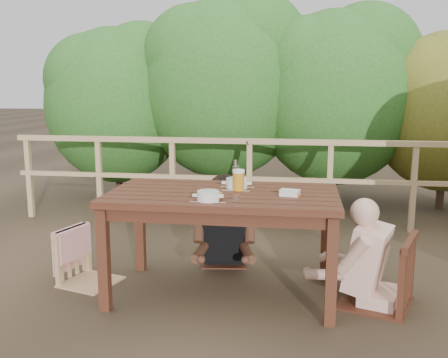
# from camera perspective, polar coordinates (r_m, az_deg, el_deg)

# --- Properties ---
(ground) EXTENTS (60.00, 60.00, 0.00)m
(ground) POSITION_cam_1_polar(r_m,az_deg,el_deg) (4.09, -0.11, -12.63)
(ground) COLOR #483826
(ground) RESTS_ON ground
(table) EXTENTS (1.72, 0.97, 0.79)m
(table) POSITION_cam_1_polar(r_m,az_deg,el_deg) (3.95, -0.11, -7.32)
(table) COLOR #3F1F13
(table) RESTS_ON ground
(chair_left) EXTENTS (0.52, 0.52, 0.84)m
(chair_left) POSITION_cam_1_polar(r_m,az_deg,el_deg) (4.30, -14.83, -5.88)
(chair_left) COLOR tan
(chair_left) RESTS_ON ground
(chair_far) EXTENTS (0.45, 0.45, 0.82)m
(chair_far) POSITION_cam_1_polar(r_m,az_deg,el_deg) (4.64, 0.07, -4.48)
(chair_far) COLOR #3F1F13
(chair_far) RESTS_ON ground
(chair_right) EXTENTS (0.64, 0.64, 1.01)m
(chair_right) POSITION_cam_1_polar(r_m,az_deg,el_deg) (3.91, 16.85, -6.32)
(chair_right) COLOR #3F1F13
(chair_right) RESTS_ON ground
(woman) EXTENTS (0.59, 0.69, 1.28)m
(woman) POSITION_cam_1_polar(r_m,az_deg,el_deg) (4.61, 0.11, -1.63)
(woman) COLOR black
(woman) RESTS_ON ground
(diner_right) EXTENTS (0.78, 0.71, 1.30)m
(diner_right) POSITION_cam_1_polar(r_m,az_deg,el_deg) (3.87, 17.40, -4.31)
(diner_right) COLOR beige
(diner_right) RESTS_ON ground
(railing) EXTENTS (5.60, 0.10, 1.01)m
(railing) POSITION_cam_1_polar(r_m,az_deg,el_deg) (5.85, 2.84, -0.40)
(railing) COLOR tan
(railing) RESTS_ON ground
(hedge_row) EXTENTS (6.60, 1.60, 3.80)m
(hedge_row) POSITION_cam_1_polar(r_m,az_deg,el_deg) (6.93, 7.35, 12.79)
(hedge_row) COLOR #29581F
(hedge_row) RESTS_ON ground
(soup_near) EXTENTS (0.26, 0.26, 0.09)m
(soup_near) POSITION_cam_1_polar(r_m,az_deg,el_deg) (3.55, -1.77, -2.01)
(soup_near) COLOR white
(soup_near) RESTS_ON table
(soup_far) EXTENTS (0.28, 0.28, 0.09)m
(soup_far) POSITION_cam_1_polar(r_m,az_deg,el_deg) (3.99, 1.44, -0.57)
(soup_far) COLOR white
(soup_far) RESTS_ON table
(bread_roll) EXTENTS (0.13, 0.10, 0.08)m
(bread_roll) POSITION_cam_1_polar(r_m,az_deg,el_deg) (3.61, -1.13, -1.86)
(bread_roll) COLOR #A27033
(bread_roll) RESTS_ON table
(beer_glass) EXTENTS (0.09, 0.09, 0.18)m
(beer_glass) POSITION_cam_1_polar(r_m,az_deg,el_deg) (3.90, 1.63, -0.23)
(beer_glass) COLOR #C77616
(beer_glass) RESTS_ON table
(bottle) EXTENTS (0.06, 0.06, 0.24)m
(bottle) POSITION_cam_1_polar(r_m,az_deg,el_deg) (3.96, 1.29, 0.41)
(bottle) COLOR white
(bottle) RESTS_ON table
(tumbler) EXTENTS (0.06, 0.06, 0.07)m
(tumbler) POSITION_cam_1_polar(r_m,az_deg,el_deg) (3.52, 1.37, -2.30)
(tumbler) COLOR silver
(tumbler) RESTS_ON table
(butter_tub) EXTENTS (0.16, 0.13, 0.06)m
(butter_tub) POSITION_cam_1_polar(r_m,az_deg,el_deg) (3.74, 7.34, -1.66)
(butter_tub) COLOR white
(butter_tub) RESTS_ON table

